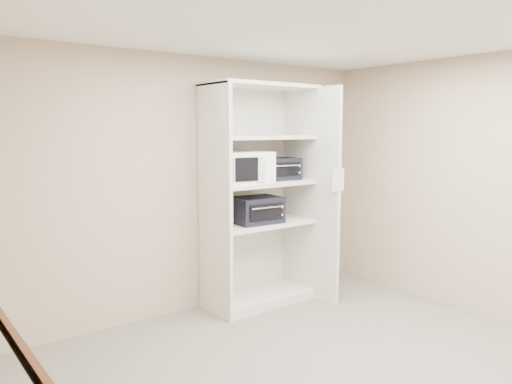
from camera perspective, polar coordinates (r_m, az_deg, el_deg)
floor at (r=4.22m, az=8.40°, el=-20.24°), size 4.50×4.00×0.01m
ceiling at (r=3.82m, az=9.18°, el=18.57°), size 4.50×4.00×0.01m
wall_back at (r=5.37m, az=-6.77°, el=0.85°), size 4.50×0.02×2.70m
wall_left at (r=2.70m, az=-26.82°, el=-6.24°), size 0.02×4.00×2.70m
wall_right at (r=5.62m, az=24.91°, el=0.52°), size 0.02×4.00×2.70m
shelving_unit at (r=5.52m, az=0.80°, el=-1.21°), size 1.24×0.92×2.42m
microwave at (r=5.24m, az=-1.53°, el=2.80°), size 0.60×0.48×0.33m
toaster_oven_upper at (r=5.65m, az=2.60°, el=2.68°), size 0.47×0.38×0.25m
toaster_oven_lower at (r=5.45m, az=0.05°, el=-2.06°), size 0.54×0.42×0.28m
paper_sign at (r=5.38m, az=9.38°, el=1.37°), size 0.19×0.02×0.24m
chair_rail at (r=2.84m, az=-25.84°, el=-15.08°), size 0.04×3.98×0.08m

